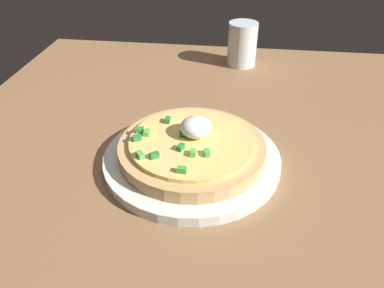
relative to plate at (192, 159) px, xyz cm
name	(u,v)px	position (x,y,z in cm)	size (l,w,h in cm)	color
dining_table	(224,148)	(4.61, 7.12, -2.44)	(98.38, 88.96, 3.30)	brown
plate	(192,159)	(0.00, 0.00, 0.00)	(27.28, 27.28, 1.59)	silver
pizza	(192,147)	(0.00, 0.05, 2.26)	(22.42, 22.42, 5.70)	tan
cup_near	(242,46)	(6.49, 40.26, 3.79)	(6.77, 6.77, 9.98)	silver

